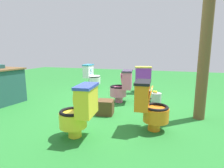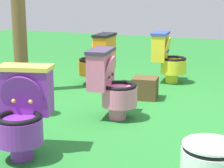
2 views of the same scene
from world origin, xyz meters
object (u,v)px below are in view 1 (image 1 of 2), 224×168
Objects in this scene: toilet_orange at (150,105)px; small_crate at (105,107)px; toilet_pink at (122,86)px; toilet_yellow at (79,111)px; toilet_white at (92,76)px; lemon_bucket at (156,98)px; wooden_post at (205,52)px; toilet_purple at (142,79)px.

toilet_orange is 2.45× the size of small_crate.
toilet_orange is at bearing -158.39° from toilet_pink.
toilet_orange is 1.00× the size of toilet_yellow.
toilet_orange is 3.29m from toilet_white.
lemon_bucket is (-1.10, -2.04, -0.25)m from toilet_white.
toilet_yellow and toilet_white have the same top height.
toilet_yellow is 1.00× the size of toilet_pink.
wooden_post reaches higher than toilet_pink.
toilet_white reaches higher than lemon_bucket.
toilet_pink is 2.63× the size of lemon_bucket.
toilet_yellow is at bearing -61.87° from toilet_orange.
wooden_post is (-0.58, -1.51, 0.75)m from toilet_pink.
toilet_purple is 2.25m from wooden_post.
toilet_purple is 1.00× the size of toilet_pink.
lemon_bucket is at bearing 61.17° from toilet_white.
lemon_bucket reaches higher than small_crate.
toilet_orange is at bearing -117.09° from small_crate.
toilet_pink is 1.83m from toilet_white.
wooden_post is at bearing -119.12° from toilet_pink.
toilet_purple is 1.59m from toilet_white.
toilet_yellow is (-0.52, 0.87, 0.00)m from toilet_orange.
toilet_pink is at bearing 45.04° from toilet_white.
toilet_purple is at bearing 35.50° from wooden_post.
toilet_yellow is 1.00× the size of toilet_purple.
small_crate is (0.43, 0.84, -0.24)m from toilet_orange.
small_crate is at bearing 99.95° from wooden_post.
lemon_bucket is (-0.97, -0.45, -0.26)m from toilet_purple.
toilet_white is at bearing 160.04° from toilet_purple.
toilet_yellow and toilet_purple have the same top height.
lemon_bucket is (0.76, 0.78, -1.01)m from wooden_post.
toilet_yellow is 2.99m from toilet_purple.
toilet_purple reaches higher than lemon_bucket.
toilet_yellow reaches higher than lemon_bucket.
lemon_bucket is (1.04, -0.84, -0.02)m from small_crate.
wooden_post reaches higher than toilet_orange.
toilet_purple is (2.44, 0.46, 0.00)m from toilet_orange.
lemon_bucket is (0.18, -0.74, -0.26)m from toilet_pink.
toilet_orange is 1.49m from toilet_pink.
wooden_post is at bearing -69.78° from toilet_purple.
toilet_orange reaches higher than small_crate.
toilet_pink reaches higher than small_crate.
toilet_white is (2.57, 2.05, -0.00)m from toilet_orange.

